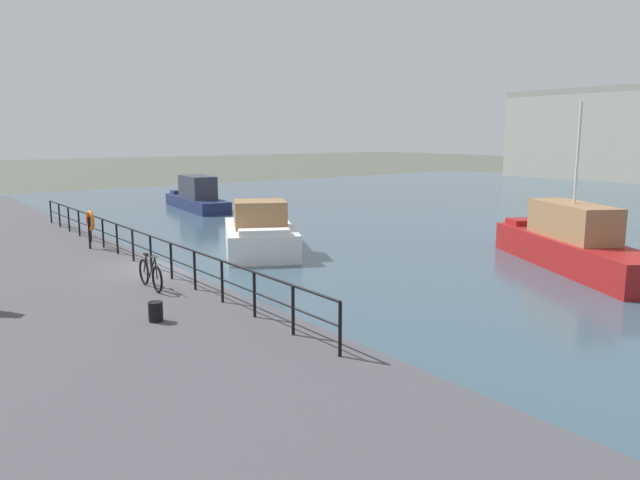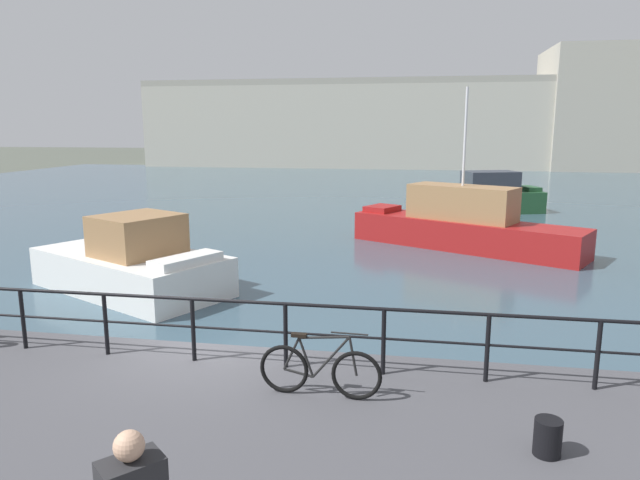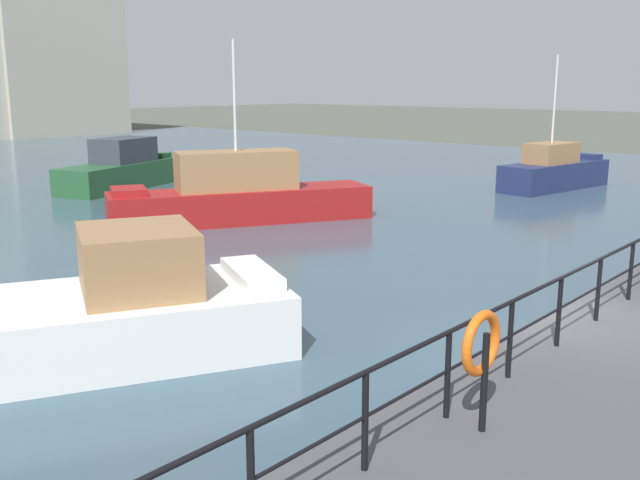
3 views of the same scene
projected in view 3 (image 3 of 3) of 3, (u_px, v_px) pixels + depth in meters
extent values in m
plane|color=#4C5147|center=(546.00, 365.00, 12.34)|extent=(240.00, 240.00, 0.00)
cube|color=#A49F91|center=(39.00, 63.00, 68.64)|extent=(12.05, 11.91, 13.56)
cube|color=navy|center=(554.00, 176.00, 32.97)|extent=(6.58, 2.79, 1.22)
cube|color=#997047|center=(551.00, 153.00, 32.49)|extent=(2.78, 1.80, 0.92)
cube|color=navy|center=(586.00, 156.00, 34.49)|extent=(0.95, 1.39, 0.24)
cylinder|color=silver|center=(555.00, 99.00, 31.98)|extent=(0.10, 0.10, 3.88)
cube|color=maroon|center=(242.00, 205.00, 25.11)|extent=(9.03, 6.18, 1.15)
cube|color=#997047|center=(236.00, 170.00, 24.78)|extent=(4.37, 3.34, 1.34)
cube|color=maroon|center=(129.00, 191.00, 23.67)|extent=(1.65, 1.78, 0.24)
cylinder|color=silver|center=(234.00, 96.00, 24.23)|extent=(0.10, 0.10, 3.75)
cube|color=white|center=(116.00, 324.00, 12.68)|extent=(6.66, 5.30, 1.14)
cube|color=#997047|center=(138.00, 260.00, 12.59)|extent=(2.71, 2.80, 1.15)
cube|color=white|center=(252.00, 274.00, 13.43)|extent=(1.56, 2.12, 0.24)
cube|color=#23512D|center=(120.00, 176.00, 33.00)|extent=(6.96, 4.11, 1.20)
cube|color=#333842|center=(124.00, 150.00, 33.11)|extent=(3.27, 2.60, 1.13)
cube|color=#23512D|center=(155.00, 155.00, 35.35)|extent=(1.22, 1.64, 0.24)
cylinder|color=black|center=(365.00, 422.00, 7.06)|extent=(0.07, 0.07, 1.05)
cylinder|color=black|center=(448.00, 375.00, 8.19)|extent=(0.07, 0.07, 1.05)
cylinder|color=black|center=(510.00, 340.00, 9.32)|extent=(0.07, 0.07, 1.05)
cylinder|color=black|center=(559.00, 312.00, 10.45)|extent=(0.07, 0.07, 1.05)
cylinder|color=black|center=(598.00, 290.00, 11.58)|extent=(0.07, 0.07, 1.05)
cylinder|color=black|center=(631.00, 271.00, 12.71)|extent=(0.07, 0.07, 1.05)
cylinder|color=black|center=(562.00, 278.00, 10.34)|extent=(21.63, 0.06, 0.06)
cylinder|color=black|center=(559.00, 309.00, 10.44)|extent=(21.63, 0.04, 0.04)
cylinder|color=black|center=(484.00, 383.00, 7.85)|extent=(0.08, 0.08, 1.15)
torus|color=orange|center=(481.00, 343.00, 7.79)|extent=(0.75, 0.11, 0.75)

